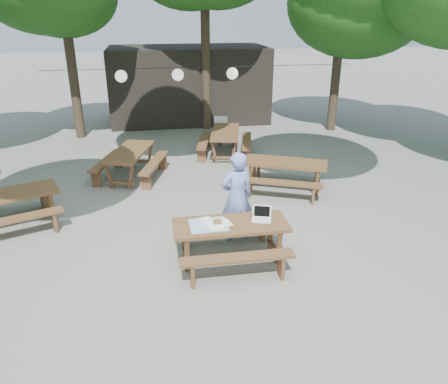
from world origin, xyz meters
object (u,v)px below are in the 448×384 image
object	(u,v)px
main_picnic_table	(231,242)
plastic_chair	(220,137)
woman	(237,197)
picnic_table_nw	(8,210)

from	to	relation	value
main_picnic_table	plastic_chair	world-z (taller)	plastic_chair
woman	plastic_chair	distance (m)	6.39
main_picnic_table	plastic_chair	distance (m)	7.19
picnic_table_nw	woman	xyz separation A→B (m)	(4.52, -1.23, 0.50)
main_picnic_table	woman	distance (m)	0.98
woman	plastic_chair	size ratio (longest dim) A/B	1.98
woman	plastic_chair	bearing A→B (deg)	-108.64
main_picnic_table	picnic_table_nw	distance (m)	4.72
picnic_table_nw	woman	world-z (taller)	woman
picnic_table_nw	plastic_chair	size ratio (longest dim) A/B	2.61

